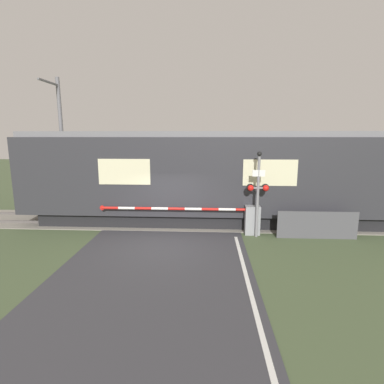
% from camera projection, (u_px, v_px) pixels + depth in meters
% --- Properties ---
extents(ground_plane, '(80.00, 80.00, 0.00)m').
position_uv_depth(ground_plane, '(165.00, 245.00, 11.13)').
color(ground_plane, '#475638').
extents(track_bed, '(36.00, 3.20, 0.13)m').
position_uv_depth(track_bed, '(175.00, 221.00, 14.23)').
color(track_bed, gray).
rests_on(track_bed, ground_plane).
extents(train, '(21.85, 2.89, 4.19)m').
position_uv_depth(train, '(263.00, 177.00, 13.62)').
color(train, black).
rests_on(train, ground_plane).
extents(crossing_barrier, '(6.66, 0.44, 1.19)m').
position_uv_depth(crossing_barrier, '(237.00, 218.00, 12.29)').
color(crossing_barrier, gray).
rests_on(crossing_barrier, ground_plane).
extents(signal_post, '(0.89, 0.26, 3.41)m').
position_uv_depth(signal_post, '(258.00, 189.00, 11.71)').
color(signal_post, gray).
rests_on(signal_post, ground_plane).
extents(catenary_pole, '(0.20, 1.90, 6.94)m').
position_uv_depth(catenary_pole, '(62.00, 143.00, 15.76)').
color(catenary_pole, slate).
rests_on(catenary_pole, ground_plane).
extents(roadside_fence, '(3.11, 0.06, 1.10)m').
position_uv_depth(roadside_fence, '(317.00, 225.00, 11.74)').
color(roadside_fence, '#4C4C51').
rests_on(roadside_fence, ground_plane).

